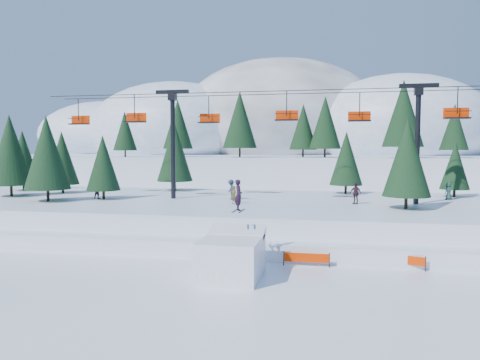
% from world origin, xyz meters
% --- Properties ---
extents(ground, '(160.00, 160.00, 0.00)m').
position_xyz_m(ground, '(0.00, 0.00, 0.00)').
color(ground, white).
rests_on(ground, ground).
extents(mid_shelf, '(70.00, 22.00, 2.50)m').
position_xyz_m(mid_shelf, '(0.00, 18.00, 1.25)').
color(mid_shelf, white).
rests_on(mid_shelf, ground).
extents(berm, '(70.00, 6.00, 1.10)m').
position_xyz_m(berm, '(0.00, 8.00, 0.55)').
color(berm, white).
rests_on(berm, ground).
extents(mountain_ridge, '(119.00, 60.00, 26.46)m').
position_xyz_m(mountain_ridge, '(-5.08, 73.35, 9.64)').
color(mountain_ridge, white).
rests_on(mountain_ridge, ground).
extents(jump_kicker, '(3.31, 4.52, 5.46)m').
position_xyz_m(jump_kicker, '(0.47, 1.16, 1.25)').
color(jump_kicker, white).
rests_on(jump_kicker, ground).
extents(chairlift, '(46.00, 3.21, 10.28)m').
position_xyz_m(chairlift, '(0.89, 18.05, 9.32)').
color(chairlift, black).
rests_on(chairlift, mid_shelf).
extents(conifer_stand, '(60.86, 16.42, 8.20)m').
position_xyz_m(conifer_stand, '(0.00, 18.97, 6.65)').
color(conifer_stand, black).
rests_on(conifer_stand, mid_shelf).
extents(distant_skiers, '(33.11, 7.90, 1.87)m').
position_xyz_m(distant_skiers, '(-0.19, 17.82, 3.39)').
color(distant_skiers, '#381D28').
rests_on(distant_skiers, mid_shelf).
extents(banner_near, '(2.86, 0.13, 0.90)m').
position_xyz_m(banner_near, '(4.48, 4.43, 0.54)').
color(banner_near, black).
rests_on(banner_near, ground).
extents(banner_far, '(2.69, 1.01, 0.90)m').
position_xyz_m(banner_far, '(10.17, 5.14, 0.54)').
color(banner_far, black).
rests_on(banner_far, ground).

